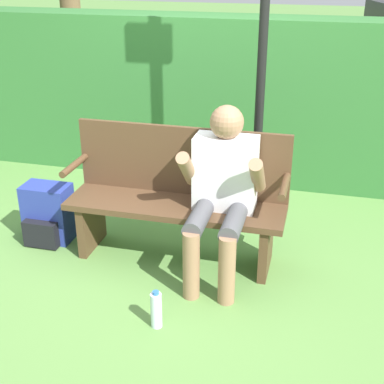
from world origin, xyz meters
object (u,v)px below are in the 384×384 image
water_bottle (156,310)px  signpost (264,17)px  person_seated (222,186)px  backpack (48,215)px  park_bench (178,196)px

water_bottle → signpost: bearing=76.1°
person_seated → backpack: size_ratio=2.57×
signpost → person_seated: bearing=-99.3°
person_seated → water_bottle: size_ratio=4.63×
park_bench → water_bottle: bearing=-83.0°
park_bench → backpack: 1.07m
person_seated → backpack: bearing=176.5°
park_bench → backpack: park_bench is taller
backpack → person_seated: bearing=-3.5°
park_bench → signpost: signpost is taller
water_bottle → signpost: signpost is taller
park_bench → backpack: bearing=-177.1°
person_seated → backpack: person_seated is taller
person_seated → water_bottle: bearing=-108.5°
person_seated → signpost: bearing=80.7°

